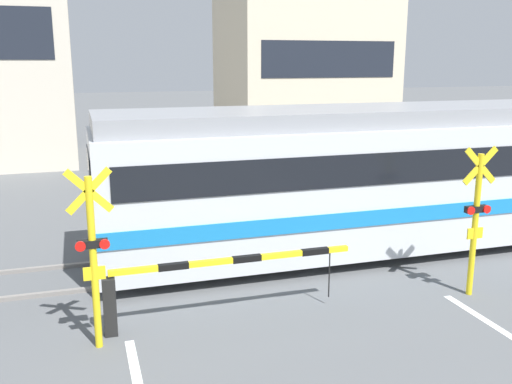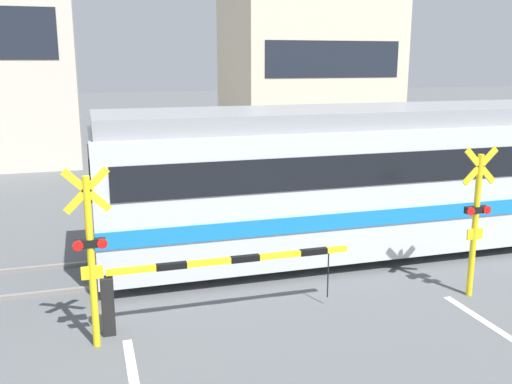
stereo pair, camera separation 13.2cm
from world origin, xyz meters
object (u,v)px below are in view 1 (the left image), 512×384
Objects in this scene: crossing_barrier_far at (288,191)px; pedestrian at (189,176)px; crossing_signal_right at (476,215)px; crossing_barrier_near at (185,280)px; commuter_train at (424,171)px; crossing_signal_left at (93,252)px.

pedestrian is (-2.41, 1.65, 0.25)m from crossing_barrier_far.
crossing_signal_right is at bearing -63.16° from pedestrian.
crossing_barrier_far is 6.10m from crossing_signal_right.
pedestrian is (1.45, 7.20, 0.25)m from crossing_barrier_near.
crossing_barrier_near is at bearing -124.85° from crossing_barrier_far.
crossing_barrier_far is 2.35× the size of pedestrian.
crossing_signal_right is 1.55× the size of pedestrian.
commuter_train is at bearing 23.25° from crossing_barrier_near.
commuter_train reaches higher than crossing_signal_left.
crossing_signal_right is (-0.87, -2.97, -0.22)m from commuter_train.
crossing_barrier_far is 7.93m from crossing_signal_left.
crossing_barrier_far is at bearing -34.34° from pedestrian.
crossing_signal_right is 8.46m from pedestrian.
commuter_train reaches higher than crossing_barrier_far.
crossing_barrier_far is at bearing 48.20° from crossing_signal_left.
pedestrian is at bearing 69.29° from crossing_signal_left.
commuter_train is at bearing -44.29° from pedestrian.
commuter_train is 3.57× the size of crossing_barrier_far.
crossing_signal_left is at bearing -158.46° from commuter_train.
crossing_barrier_near is 1.51× the size of crossing_signal_right.
commuter_train is 3.57× the size of crossing_barrier_near.
crossing_barrier_near is at bearing 13.60° from crossing_signal_left.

